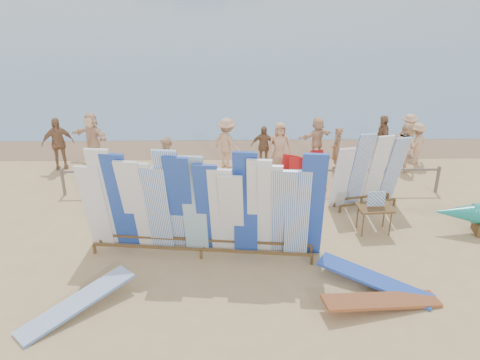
{
  "coord_description": "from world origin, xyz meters",
  "views": [
    {
      "loc": [
        -0.6,
        -11.76,
        7.2
      ],
      "look_at": [
        -0.39,
        1.45,
        1.18
      ],
      "focal_mm": 38.0,
      "sensor_mm": 36.0,
      "label": 1
    }
  ],
  "objects_px": {
    "beach_chair_left": "(288,175)",
    "beachgoer_5": "(317,138)",
    "beachgoer_8": "(405,146)",
    "beachgoer_6": "(280,146)",
    "beach_chair_right": "(298,178)",
    "beachgoer_2": "(167,163)",
    "beachgoer_10": "(382,140)",
    "main_surfboard_rack": "(201,207)",
    "flat_board_e": "(78,311)",
    "vendor_table": "(374,218)",
    "beachgoer_11": "(92,137)",
    "flat_board_c": "(381,308)",
    "side_surfboard_rack": "(368,173)",
    "beachgoer_4": "(263,146)",
    "beachgoer_3": "(227,143)",
    "stroller": "(318,171)",
    "beachgoer_extra_0": "(416,144)",
    "beachgoer_9": "(408,134)",
    "flat_board_d": "(374,287)",
    "beachgoer_extra_1": "(58,143)",
    "beachgoer_7": "(337,149)"
  },
  "relations": [
    {
      "from": "beachgoer_2",
      "to": "beachgoer_10",
      "type": "height_order",
      "value": "beachgoer_10"
    },
    {
      "from": "beachgoer_10",
      "to": "flat_board_c",
      "type": "bearing_deg",
      "value": -15.81
    },
    {
      "from": "beachgoer_8",
      "to": "beachgoer_10",
      "type": "xyz_separation_m",
      "value": [
        -0.67,
        0.53,
        0.06
      ]
    },
    {
      "from": "flat_board_c",
      "to": "beachgoer_8",
      "type": "bearing_deg",
      "value": -30.85
    },
    {
      "from": "main_surfboard_rack",
      "to": "beach_chair_left",
      "type": "distance_m",
      "value": 5.22
    },
    {
      "from": "flat_board_c",
      "to": "beachgoer_4",
      "type": "relative_size",
      "value": 1.77
    },
    {
      "from": "beachgoer_10",
      "to": "beachgoer_5",
      "type": "bearing_deg",
      "value": -106.27
    },
    {
      "from": "beachgoer_9",
      "to": "beachgoer_4",
      "type": "bearing_deg",
      "value": -110.54
    },
    {
      "from": "beachgoer_9",
      "to": "flat_board_e",
      "type": "bearing_deg",
      "value": -79.1
    },
    {
      "from": "beachgoer_2",
      "to": "side_surfboard_rack",
      "type": "bearing_deg",
      "value": 68.55
    },
    {
      "from": "beachgoer_6",
      "to": "beachgoer_11",
      "type": "xyz_separation_m",
      "value": [
        -6.85,
        0.93,
        0.05
      ]
    },
    {
      "from": "side_surfboard_rack",
      "to": "flat_board_d",
      "type": "bearing_deg",
      "value": -113.82
    },
    {
      "from": "flat_board_d",
      "to": "beachgoer_7",
      "type": "distance_m",
      "value": 6.94
    },
    {
      "from": "beachgoer_8",
      "to": "beachgoer_extra_1",
      "type": "height_order",
      "value": "beachgoer_extra_1"
    },
    {
      "from": "flat_board_d",
      "to": "stroller",
      "type": "relative_size",
      "value": 2.61
    },
    {
      "from": "beachgoer_3",
      "to": "beachgoer_2",
      "type": "distance_m",
      "value": 2.54
    },
    {
      "from": "beachgoer_2",
      "to": "beachgoer_10",
      "type": "bearing_deg",
      "value": 96.61
    },
    {
      "from": "flat_board_c",
      "to": "beachgoer_5",
      "type": "distance_m",
      "value": 8.92
    },
    {
      "from": "main_surfboard_rack",
      "to": "flat_board_e",
      "type": "distance_m",
      "value": 3.71
    },
    {
      "from": "main_surfboard_rack",
      "to": "side_surfboard_rack",
      "type": "relative_size",
      "value": 2.45
    },
    {
      "from": "vendor_table",
      "to": "beachgoer_4",
      "type": "relative_size",
      "value": 0.81
    },
    {
      "from": "beachgoer_6",
      "to": "beachgoer_extra_0",
      "type": "distance_m",
      "value": 5.02
    },
    {
      "from": "beach_chair_left",
      "to": "beach_chair_right",
      "type": "xyz_separation_m",
      "value": [
        0.32,
        -0.24,
        0.0
      ]
    },
    {
      "from": "beach_chair_left",
      "to": "beachgoer_extra_1",
      "type": "relative_size",
      "value": 0.48
    },
    {
      "from": "beach_chair_left",
      "to": "beachgoer_6",
      "type": "distance_m",
      "value": 1.42
    },
    {
      "from": "stroller",
      "to": "beachgoer_6",
      "type": "bearing_deg",
      "value": 129.52
    },
    {
      "from": "side_surfboard_rack",
      "to": "beachgoer_10",
      "type": "bearing_deg",
      "value": 55.18
    },
    {
      "from": "beach_chair_left",
      "to": "stroller",
      "type": "relative_size",
      "value": 0.88
    },
    {
      "from": "vendor_table",
      "to": "beachgoer_extra_0",
      "type": "xyz_separation_m",
      "value": [
        2.78,
        4.93,
        0.36
      ]
    },
    {
      "from": "beach_chair_left",
      "to": "beachgoer_10",
      "type": "height_order",
      "value": "beachgoer_10"
    },
    {
      "from": "beach_chair_left",
      "to": "beach_chair_right",
      "type": "relative_size",
      "value": 1.0
    },
    {
      "from": "vendor_table",
      "to": "beachgoer_5",
      "type": "bearing_deg",
      "value": 92.87
    },
    {
      "from": "side_surfboard_rack",
      "to": "beachgoer_3",
      "type": "xyz_separation_m",
      "value": [
        -4.25,
        3.18,
        -0.21
      ]
    },
    {
      "from": "stroller",
      "to": "beachgoer_8",
      "type": "relative_size",
      "value": 0.6
    },
    {
      "from": "beachgoer_10",
      "to": "beachgoer_5",
      "type": "distance_m",
      "value": 2.34
    },
    {
      "from": "flat_board_c",
      "to": "beachgoer_2",
      "type": "distance_m",
      "value": 8.41
    },
    {
      "from": "main_surfboard_rack",
      "to": "beachgoer_11",
      "type": "xyz_separation_m",
      "value": [
        -4.39,
        6.57,
        -0.44
      ]
    },
    {
      "from": "beach_chair_left",
      "to": "beachgoer_5",
      "type": "xyz_separation_m",
      "value": [
        1.31,
        2.27,
        0.52
      ]
    },
    {
      "from": "beachgoer_6",
      "to": "beachgoer_9",
      "type": "height_order",
      "value": "beachgoer_6"
    },
    {
      "from": "beachgoer_extra_0",
      "to": "beachgoer_4",
      "type": "distance_m",
      "value": 5.58
    },
    {
      "from": "flat_board_c",
      "to": "beachgoer_10",
      "type": "xyz_separation_m",
      "value": [
        2.17,
        8.27,
        0.92
      ]
    },
    {
      "from": "flat_board_c",
      "to": "beachgoer_extra_1",
      "type": "height_order",
      "value": "beachgoer_extra_1"
    },
    {
      "from": "stroller",
      "to": "beachgoer_8",
      "type": "distance_m",
      "value": 3.43
    },
    {
      "from": "flat_board_c",
      "to": "vendor_table",
      "type": "bearing_deg",
      "value": -21.9
    },
    {
      "from": "beach_chair_right",
      "to": "beachgoer_6",
      "type": "xyz_separation_m",
      "value": [
        -0.5,
        1.52,
        0.59
      ]
    },
    {
      "from": "beachgoer_2",
      "to": "beachgoer_8",
      "type": "xyz_separation_m",
      "value": [
        8.24,
        1.35,
        0.01
      ]
    },
    {
      "from": "vendor_table",
      "to": "beach_chair_right",
      "type": "height_order",
      "value": "vendor_table"
    },
    {
      "from": "beachgoer_11",
      "to": "beachgoer_2",
      "type": "bearing_deg",
      "value": -7.73
    },
    {
      "from": "beachgoer_8",
      "to": "beachgoer_6",
      "type": "bearing_deg",
      "value": 57.72
    },
    {
      "from": "beach_chair_right",
      "to": "beachgoer_7",
      "type": "relative_size",
      "value": 0.57
    }
  ]
}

